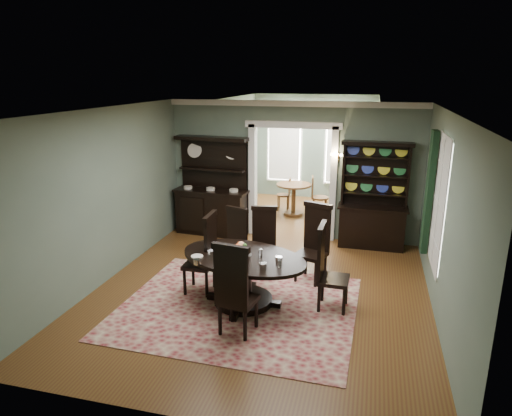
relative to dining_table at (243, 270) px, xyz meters
The scene contains 19 objects.
room 1.10m from the dining_table, 69.23° to the left, with size 5.51×6.01×3.01m.
parlor 5.99m from the dining_table, 88.44° to the left, with size 3.51×3.50×3.01m.
doorway_trim 3.54m from the dining_table, 87.27° to the left, with size 2.08×0.25×2.57m.
right_window 3.30m from the dining_table, 24.66° to the left, with size 0.15×1.47×2.12m.
wall_sconce 3.66m from the dining_table, 71.01° to the left, with size 0.27×0.21×0.21m.
rug 0.58m from the dining_table, 110.68° to the right, with size 3.61×3.06×0.01m, color maroon.
dining_table is the anchor object (origin of this frame).
centerpiece 0.33m from the dining_table, 86.66° to the right, with size 1.46×0.94×0.24m.
chair_far_left 1.24m from the dining_table, 113.49° to the left, with size 0.57×0.56×1.23m.
chair_far_mid 1.29m from the dining_table, 89.03° to the left, with size 0.53×0.51×1.24m.
chair_far_right 1.55m from the dining_table, 52.01° to the left, with size 0.64×0.62×1.39m.
chair_end_left 0.77m from the dining_table, 162.26° to the left, with size 0.49×0.53×1.38m.
chair_end_right 1.30m from the dining_table, ahead, with size 0.49×0.53×1.36m.
chair_near 0.96m from the dining_table, 81.65° to the right, with size 0.58×0.56×1.39m.
sideboard 3.53m from the dining_table, 117.59° to the left, with size 1.72×0.71×2.21m.
welsh_dresser 3.69m from the dining_table, 58.53° to the left, with size 1.43×0.53×2.23m.
parlor_table 4.96m from the dining_table, 90.76° to the left, with size 0.89×0.89×0.83m.
parlor_chair_left 5.36m from the dining_table, 93.71° to the left, with size 0.37×0.37×0.87m.
parlor_chair_right 5.02m from the dining_table, 83.92° to the left, with size 0.46×0.45×1.04m.
Camera 1 is at (1.67, -6.71, 3.52)m, focal length 32.00 mm.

